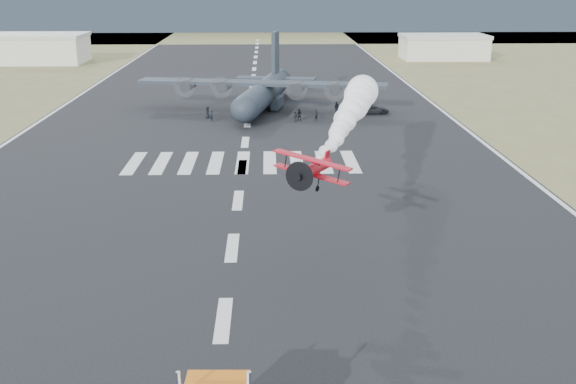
{
  "coord_description": "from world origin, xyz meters",
  "views": [
    {
      "loc": [
        2.75,
        -27.53,
        20.01
      ],
      "look_at": [
        4.3,
        25.3,
        4.0
      ],
      "focal_mm": 45.0,
      "sensor_mm": 36.0,
      "label": 1
    }
  ],
  "objects_px": {
    "hangar_left": "(32,48)",
    "crew_a": "(211,116)",
    "transport_aircraft": "(264,91)",
    "crew_f": "(248,115)",
    "aerobatic_biplane": "(314,169)",
    "support_vehicle": "(373,109)",
    "crew_d": "(336,107)",
    "crew_e": "(207,112)",
    "hangar_right": "(444,47)",
    "crew_c": "(295,116)",
    "crew_g": "(316,115)",
    "crew_h": "(300,115)",
    "crew_b": "(337,109)"
  },
  "relations": [
    {
      "from": "crew_a",
      "to": "crew_g",
      "type": "height_order",
      "value": "crew_g"
    },
    {
      "from": "transport_aircraft",
      "to": "crew_f",
      "type": "bearing_deg",
      "value": -92.77
    },
    {
      "from": "hangar_left",
      "to": "crew_h",
      "type": "xyz_separation_m",
      "value": [
        59.36,
        -71.44,
        -2.56
      ]
    },
    {
      "from": "crew_f",
      "to": "crew_a",
      "type": "bearing_deg",
      "value": 174.72
    },
    {
      "from": "crew_a",
      "to": "crew_c",
      "type": "relative_size",
      "value": 0.99
    },
    {
      "from": "crew_b",
      "to": "crew_e",
      "type": "bearing_deg",
      "value": 17.19
    },
    {
      "from": "crew_b",
      "to": "crew_g",
      "type": "height_order",
      "value": "crew_g"
    },
    {
      "from": "hangar_right",
      "to": "hangar_left",
      "type": "bearing_deg",
      "value": -177.08
    },
    {
      "from": "hangar_right",
      "to": "crew_e",
      "type": "xyz_separation_m",
      "value": [
        -51.88,
        -74.24,
        -2.13
      ]
    },
    {
      "from": "aerobatic_biplane",
      "to": "crew_f",
      "type": "relative_size",
      "value": 3.41
    },
    {
      "from": "crew_a",
      "to": "crew_f",
      "type": "distance_m",
      "value": 5.15
    },
    {
      "from": "aerobatic_biplane",
      "to": "support_vehicle",
      "type": "relative_size",
      "value": 1.19
    },
    {
      "from": "crew_e",
      "to": "aerobatic_biplane",
      "type": "bearing_deg",
      "value": 14.36
    },
    {
      "from": "crew_b",
      "to": "crew_h",
      "type": "bearing_deg",
      "value": 49.0
    },
    {
      "from": "crew_b",
      "to": "crew_g",
      "type": "bearing_deg",
      "value": 65.28
    },
    {
      "from": "hangar_left",
      "to": "crew_h",
      "type": "relative_size",
      "value": 14.5
    },
    {
      "from": "crew_a",
      "to": "crew_d",
      "type": "xyz_separation_m",
      "value": [
        18.28,
        6.01,
        0.07
      ]
    },
    {
      "from": "crew_d",
      "to": "crew_e",
      "type": "distance_m",
      "value": 19.39
    },
    {
      "from": "support_vehicle",
      "to": "crew_a",
      "type": "relative_size",
      "value": 3.01
    },
    {
      "from": "aerobatic_biplane",
      "to": "crew_f",
      "type": "bearing_deg",
      "value": 109.69
    },
    {
      "from": "hangar_right",
      "to": "crew_d",
      "type": "xyz_separation_m",
      "value": [
        -32.85,
        -70.53,
        -2.17
      ]
    },
    {
      "from": "crew_b",
      "to": "crew_f",
      "type": "distance_m",
      "value": 14.02
    },
    {
      "from": "crew_a",
      "to": "crew_f",
      "type": "relative_size",
      "value": 0.95
    },
    {
      "from": "transport_aircraft",
      "to": "crew_f",
      "type": "relative_size",
      "value": 23.21
    },
    {
      "from": "hangar_right",
      "to": "support_vehicle",
      "type": "height_order",
      "value": "hangar_right"
    },
    {
      "from": "hangar_left",
      "to": "crew_a",
      "type": "bearing_deg",
      "value": -56.77
    },
    {
      "from": "crew_c",
      "to": "crew_e",
      "type": "height_order",
      "value": "crew_e"
    },
    {
      "from": "support_vehicle",
      "to": "crew_c",
      "type": "distance_m",
      "value": 13.15
    },
    {
      "from": "crew_e",
      "to": "crew_g",
      "type": "relative_size",
      "value": 1.01
    },
    {
      "from": "hangar_right",
      "to": "support_vehicle",
      "type": "bearing_deg",
      "value": -110.99
    },
    {
      "from": "hangar_right",
      "to": "crew_e",
      "type": "bearing_deg",
      "value": -124.94
    },
    {
      "from": "hangar_left",
      "to": "crew_g",
      "type": "height_order",
      "value": "hangar_left"
    },
    {
      "from": "support_vehicle",
      "to": "crew_f",
      "type": "relative_size",
      "value": 2.87
    },
    {
      "from": "transport_aircraft",
      "to": "crew_c",
      "type": "relative_size",
      "value": 24.0
    },
    {
      "from": "crew_c",
      "to": "crew_g",
      "type": "relative_size",
      "value": 0.9
    },
    {
      "from": "crew_a",
      "to": "transport_aircraft",
      "type": "bearing_deg",
      "value": 91.12
    },
    {
      "from": "crew_c",
      "to": "crew_e",
      "type": "relative_size",
      "value": 0.89
    },
    {
      "from": "aerobatic_biplane",
      "to": "crew_a",
      "type": "relative_size",
      "value": 3.57
    },
    {
      "from": "crew_a",
      "to": "crew_f",
      "type": "xyz_separation_m",
      "value": [
        5.15,
        0.08,
        0.04
      ]
    },
    {
      "from": "crew_f",
      "to": "crew_d",
      "type": "bearing_deg",
      "value": 18.11
    },
    {
      "from": "hangar_left",
      "to": "crew_h",
      "type": "height_order",
      "value": "hangar_left"
    },
    {
      "from": "transport_aircraft",
      "to": "crew_e",
      "type": "distance_m",
      "value": 11.09
    },
    {
      "from": "crew_b",
      "to": "crew_e",
      "type": "relative_size",
      "value": 0.88
    },
    {
      "from": "transport_aircraft",
      "to": "support_vehicle",
      "type": "bearing_deg",
      "value": -4.56
    },
    {
      "from": "crew_g",
      "to": "crew_b",
      "type": "bearing_deg",
      "value": 10.39
    },
    {
      "from": "crew_e",
      "to": "crew_a",
      "type": "bearing_deg",
      "value": 20.69
    },
    {
      "from": "crew_a",
      "to": "crew_b",
      "type": "xyz_separation_m",
      "value": [
        18.3,
        4.92,
        0.0
      ]
    },
    {
      "from": "hangar_right",
      "to": "crew_f",
      "type": "xyz_separation_m",
      "value": [
        -45.98,
        -76.46,
        -2.19
      ]
    },
    {
      "from": "crew_d",
      "to": "crew_g",
      "type": "bearing_deg",
      "value": -176.22
    },
    {
      "from": "transport_aircraft",
      "to": "support_vehicle",
      "type": "xyz_separation_m",
      "value": [
        16.32,
        -4.43,
        -2.17
      ]
    }
  ]
}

